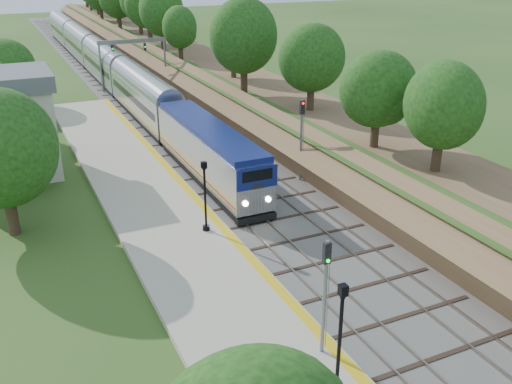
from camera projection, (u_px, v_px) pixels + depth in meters
name	position (u px, v px, depth m)	size (l,w,h in m)	color
ground	(393.00, 356.00, 24.65)	(320.00, 320.00, 0.00)	#2D4C19
trackbed	(123.00, 82.00, 75.40)	(9.50, 170.00, 0.28)	#4C4944
platform	(168.00, 225.00, 35.88)	(6.40, 68.00, 0.38)	#AFA68D
yellow_stripe	(210.00, 214.00, 36.91)	(0.55, 68.00, 0.01)	gold
embankment	(182.00, 62.00, 77.91)	(10.64, 170.00, 11.70)	brown
signal_gantry	(133.00, 51.00, 69.54)	(8.40, 0.38, 6.20)	slate
trees_behind_platform	(50.00, 151.00, 35.74)	(7.82, 53.32, 7.21)	#332316
train	(107.00, 68.00, 73.44)	(2.80, 93.26, 4.11)	black
lamppost_mid	(339.00, 345.00, 21.43)	(0.47, 0.47, 4.75)	black
lamppost_far	(205.00, 200.00, 34.10)	(0.44, 0.44, 4.44)	black
signal_platform	(325.00, 286.00, 23.09)	(0.31, 0.25, 5.32)	slate
signal_farside	(301.00, 132.00, 41.73)	(0.34, 0.27, 6.21)	slate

